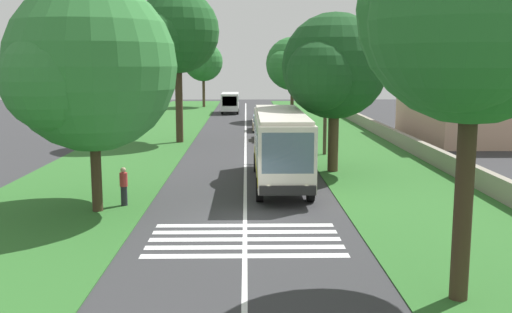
# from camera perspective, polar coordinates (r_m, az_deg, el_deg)

# --- Properties ---
(ground) EXTENTS (160.00, 160.00, 0.00)m
(ground) POSITION_cam_1_polar(r_m,az_deg,el_deg) (23.02, -1.08, -6.45)
(ground) COLOR #333335
(grass_verge_left) EXTENTS (120.00, 8.00, 0.04)m
(grass_verge_left) POSITION_cam_1_polar(r_m,az_deg,el_deg) (38.58, -13.31, -0.34)
(grass_verge_left) COLOR #2D6628
(grass_verge_left) RESTS_ON ground
(grass_verge_right) EXTENTS (120.00, 8.00, 0.04)m
(grass_verge_right) POSITION_cam_1_polar(r_m,az_deg,el_deg) (38.55, 11.24, -0.28)
(grass_verge_right) COLOR #2D6628
(grass_verge_right) RESTS_ON ground
(centre_line) EXTENTS (110.00, 0.16, 0.01)m
(centre_line) POSITION_cam_1_polar(r_m,az_deg,el_deg) (37.69, -1.04, -0.34)
(centre_line) COLOR silver
(centre_line) RESTS_ON ground
(coach_bus) EXTENTS (11.16, 2.62, 3.73)m
(coach_bus) POSITION_cam_1_polar(r_m,az_deg,el_deg) (29.92, 2.38, 1.35)
(coach_bus) COLOR silver
(coach_bus) RESTS_ON ground
(zebra_crossing) EXTENTS (4.05, 6.80, 0.01)m
(zebra_crossing) POSITION_cam_1_polar(r_m,az_deg,el_deg) (20.85, -1.09, -8.10)
(zebra_crossing) COLOR silver
(zebra_crossing) RESTS_ON ground
(trailing_car_0) EXTENTS (4.30, 1.78, 1.43)m
(trailing_car_0) POSITION_cam_1_polar(r_m,az_deg,el_deg) (47.88, 1.20, 2.47)
(trailing_car_0) COLOR gold
(trailing_car_0) RESTS_ON ground
(trailing_car_1) EXTENTS (4.30, 1.78, 1.43)m
(trailing_car_1) POSITION_cam_1_polar(r_m,az_deg,el_deg) (54.44, 0.57, 3.26)
(trailing_car_1) COLOR #B7A893
(trailing_car_1) RESTS_ON ground
(trailing_car_2) EXTENTS (4.30, 1.78, 1.43)m
(trailing_car_2) POSITION_cam_1_polar(r_m,az_deg,el_deg) (61.98, 0.72, 3.97)
(trailing_car_2) COLOR gray
(trailing_car_2) RESTS_ON ground
(trailing_minibus_0) EXTENTS (6.00, 2.14, 2.53)m
(trailing_minibus_0) POSITION_cam_1_polar(r_m,az_deg,el_deg) (73.76, -2.54, 5.46)
(trailing_minibus_0) COLOR silver
(trailing_minibus_0) RESTS_ON ground
(roadside_tree_left_0) EXTENTS (6.50, 5.52, 9.17)m
(roadside_tree_left_0) POSITION_cam_1_polar(r_m,az_deg,el_deg) (84.17, -5.27, 9.11)
(roadside_tree_left_0) COLOR #4C3826
(roadside_tree_left_0) RESTS_ON grass_verge_left
(roadside_tree_left_1) EXTENTS (8.30, 6.94, 9.48)m
(roadside_tree_left_1) POSITION_cam_1_polar(r_m,az_deg,el_deg) (25.12, -15.83, 8.04)
(roadside_tree_left_1) COLOR #3D2D1E
(roadside_tree_left_1) RESTS_ON grass_verge_left
(roadside_tree_left_2) EXTENTS (7.57, 6.40, 11.77)m
(roadside_tree_left_2) POSITION_cam_1_polar(r_m,az_deg,el_deg) (46.18, -7.87, 11.78)
(roadside_tree_left_2) COLOR #3D2D1E
(roadside_tree_left_2) RESTS_ON grass_verge_left
(roadside_tree_right_0) EXTENTS (7.27, 5.75, 10.34)m
(roadside_tree_right_0) POSITION_cam_1_polar(r_m,az_deg,el_deg) (15.58, 19.82, 12.79)
(roadside_tree_right_0) COLOR #3D2D1E
(roadside_tree_right_0) RESTS_ON grass_verge_right
(roadside_tree_right_1) EXTENTS (6.81, 5.78, 9.02)m
(roadside_tree_right_1) POSITION_cam_1_polar(r_m,az_deg,el_deg) (64.24, 3.43, 8.91)
(roadside_tree_right_1) COLOR #4C3826
(roadside_tree_right_1) RESTS_ON grass_verge_right
(roadside_tree_right_2) EXTENTS (7.28, 5.95, 8.98)m
(roadside_tree_right_2) POSITION_cam_1_polar(r_m,az_deg,el_deg) (33.44, 7.41, 8.47)
(roadside_tree_right_2) COLOR #4C3826
(roadside_tree_right_2) RESTS_ON grass_verge_right
(utility_pole) EXTENTS (0.24, 1.40, 8.90)m
(utility_pole) POSITION_cam_1_polar(r_m,az_deg,el_deg) (39.63, 6.83, 6.80)
(utility_pole) COLOR #473828
(utility_pole) RESTS_ON grass_verge_right
(roadside_wall) EXTENTS (70.00, 0.40, 1.05)m
(roadside_wall) POSITION_cam_1_polar(r_m,az_deg,el_deg) (44.09, 14.22, 1.49)
(roadside_wall) COLOR gray
(roadside_wall) RESTS_ON grass_verge_right
(roadside_building) EXTENTS (14.38, 8.84, 6.21)m
(roadside_building) POSITION_cam_1_polar(r_m,az_deg,el_deg) (51.11, 19.99, 5.12)
(roadside_building) COLOR tan
(roadside_building) RESTS_ON ground
(pedestrian) EXTENTS (0.34, 0.34, 1.69)m
(pedestrian) POSITION_cam_1_polar(r_m,az_deg,el_deg) (25.99, -12.81, -2.82)
(pedestrian) COLOR #26262D
(pedestrian) RESTS_ON grass_verge_left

